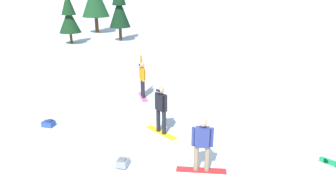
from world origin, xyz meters
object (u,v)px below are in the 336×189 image
at_px(backpack_blue, 49,124).
at_px(pine_tree_tall, 119,7).
at_px(snowboarder_foreground, 202,144).
at_px(pine_tree_short, 69,16).
at_px(snowboarder_midground, 161,109).
at_px(snowboarder_background, 142,78).
at_px(backpack_grey, 123,162).

bearing_deg(backpack_blue, pine_tree_tall, 98.90).
distance_m(snowboarder_foreground, pine_tree_tall, 23.11).
height_order(pine_tree_short, pine_tree_tall, pine_tree_tall).
distance_m(backpack_blue, pine_tree_tall, 19.46).
distance_m(snowboarder_midground, snowboarder_background, 4.06).
distance_m(snowboarder_foreground, pine_tree_short, 22.99).
distance_m(snowboarder_midground, backpack_grey, 2.69).
bearing_deg(pine_tree_short, snowboarder_midground, -55.73).
height_order(backpack_blue, pine_tree_tall, pine_tree_tall).
xyz_separation_m(snowboarder_background, backpack_grey, (0.86, -6.19, -0.81)).
relative_size(snowboarder_foreground, backpack_blue, 3.14).
distance_m(snowboarder_foreground, snowboarder_midground, 2.82).
relative_size(snowboarder_midground, backpack_blue, 3.36).
height_order(snowboarder_midground, backpack_blue, snowboarder_midground).
relative_size(snowboarder_midground, snowboarder_background, 0.90).
relative_size(backpack_grey, pine_tree_tall, 0.09).
xyz_separation_m(snowboarder_midground, pine_tree_short, (-11.33, 16.63, 1.49)).
height_order(backpack_grey, pine_tree_tall, pine_tree_tall).
distance_m(pine_tree_short, pine_tree_tall, 4.57).
relative_size(snowboarder_midground, pine_tree_tall, 0.31).
xyz_separation_m(backpack_blue, pine_tree_short, (-6.91, 16.77, 2.34)).
distance_m(snowboarder_foreground, backpack_blue, 6.47).
relative_size(pine_tree_short, pine_tree_tall, 0.78).
relative_size(snowboarder_background, pine_tree_short, 0.45).
distance_m(snowboarder_foreground, backpack_grey, 2.49).
relative_size(snowboarder_midground, backpack_grey, 3.36).
bearing_deg(backpack_grey, snowboarder_midground, 73.34).
xyz_separation_m(snowboarder_foreground, snowboarder_midground, (-1.63, 2.30, 0.07)).
height_order(snowboarder_midground, pine_tree_short, pine_tree_short).
relative_size(snowboarder_foreground, snowboarder_midground, 0.93).
bearing_deg(snowboarder_background, snowboarder_midground, -66.90).
height_order(snowboarder_midground, backpack_grey, snowboarder_midground).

